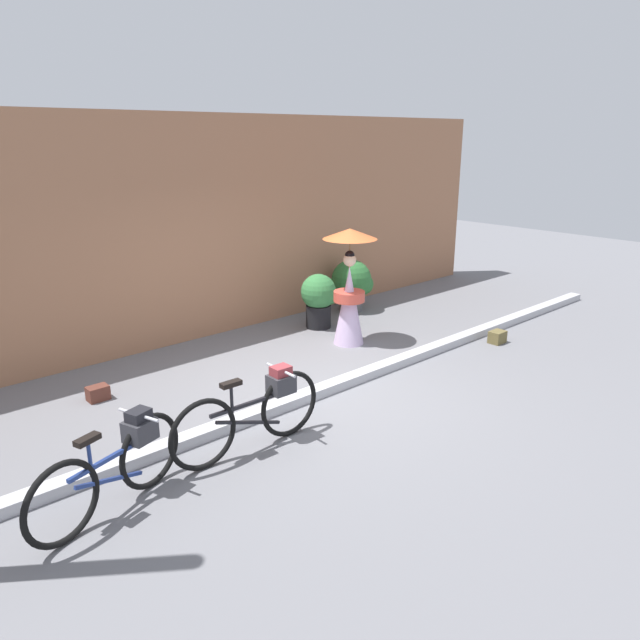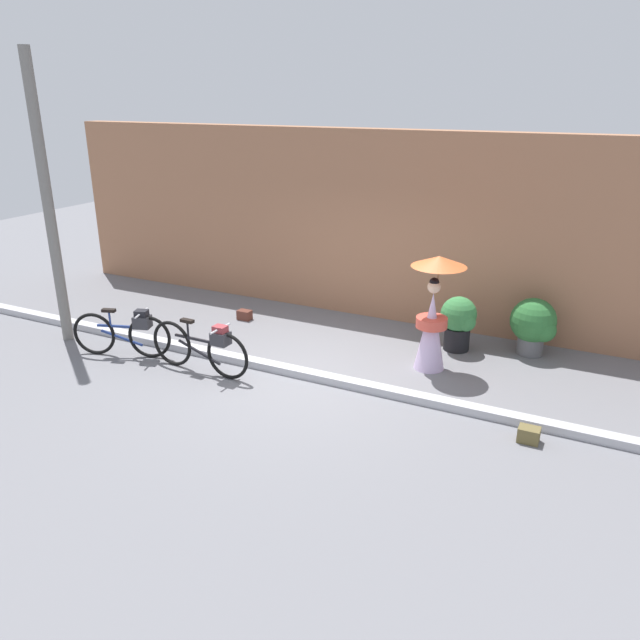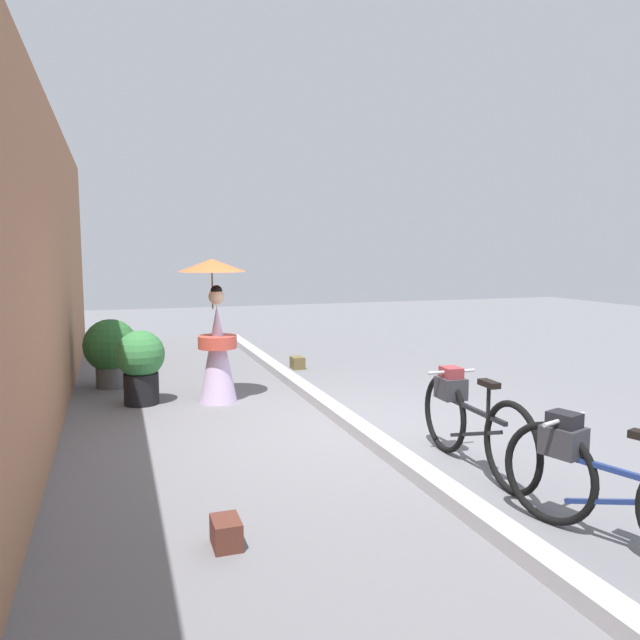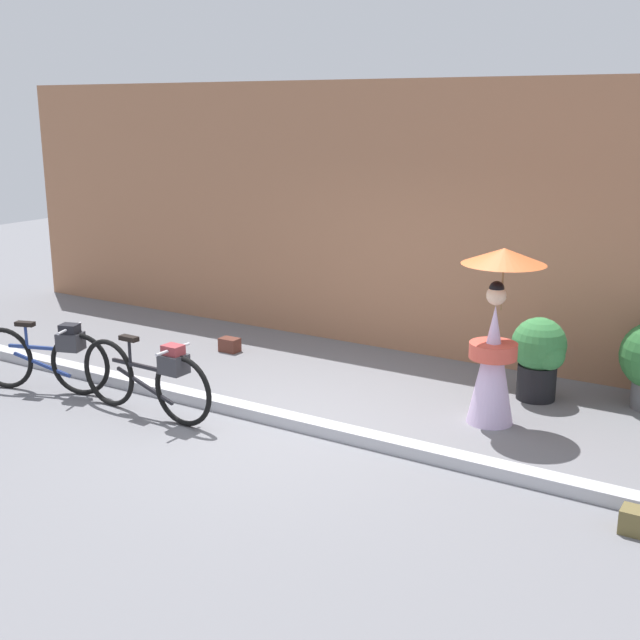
% 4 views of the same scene
% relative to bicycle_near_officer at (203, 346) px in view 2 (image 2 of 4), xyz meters
% --- Properties ---
extents(ground_plane, '(30.00, 30.00, 0.00)m').
position_rel_bicycle_near_officer_xyz_m(ground_plane, '(1.38, 0.55, -0.45)').
color(ground_plane, slate).
extents(building_wall, '(14.00, 0.40, 3.51)m').
position_rel_bicycle_near_officer_xyz_m(building_wall, '(1.38, 3.74, 1.31)').
color(building_wall, '#9E6B4C').
rests_on(building_wall, ground_plane).
extents(sidewalk_curb, '(14.00, 0.20, 0.12)m').
position_rel_bicycle_near_officer_xyz_m(sidewalk_curb, '(1.38, 0.55, -0.39)').
color(sidewalk_curb, '#B2B2B7').
rests_on(sidewalk_curb, ground_plane).
extents(bicycle_near_officer, '(1.82, 0.48, 0.84)m').
position_rel_bicycle_near_officer_xyz_m(bicycle_near_officer, '(0.00, 0.00, 0.00)').
color(bicycle_near_officer, black).
rests_on(bicycle_near_officer, ground_plane).
extents(bicycle_far_side, '(1.63, 0.64, 0.82)m').
position_rel_bicycle_near_officer_xyz_m(bicycle_far_side, '(-1.53, -0.04, -0.01)').
color(bicycle_far_side, black).
rests_on(bicycle_far_side, ground_plane).
extents(person_with_parasol, '(0.84, 0.84, 1.82)m').
position_rel_bicycle_near_officer_xyz_m(person_with_parasol, '(3.10, 1.74, 0.49)').
color(person_with_parasol, silver).
rests_on(person_with_parasol, ground_plane).
extents(potted_plant_by_door, '(0.62, 0.60, 0.94)m').
position_rel_bicycle_near_officer_xyz_m(potted_plant_by_door, '(3.30, 2.66, 0.08)').
color(potted_plant_by_door, black).
rests_on(potted_plant_by_door, ground_plane).
extents(potted_plant_small, '(0.77, 0.75, 0.97)m').
position_rel_bicycle_near_officer_xyz_m(potted_plant_small, '(4.46, 3.01, 0.09)').
color(potted_plant_small, '#59595B').
rests_on(potted_plant_small, ground_plane).
extents(backpack_on_pavement, '(0.26, 0.18, 0.18)m').
position_rel_bicycle_near_officer_xyz_m(backpack_on_pavement, '(-0.76, 2.30, -0.35)').
color(backpack_on_pavement, '#592D23').
rests_on(backpack_on_pavement, ground_plane).
extents(backpack_spare, '(0.26, 0.20, 0.20)m').
position_rel_bicycle_near_officer_xyz_m(backpack_spare, '(4.86, 0.14, -0.34)').
color(backpack_spare, brown).
rests_on(backpack_spare, ground_plane).
extents(utility_pole, '(0.18, 0.18, 4.80)m').
position_rel_bicycle_near_officer_xyz_m(utility_pole, '(-3.03, 0.07, 1.95)').
color(utility_pole, slate).
rests_on(utility_pole, ground_plane).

